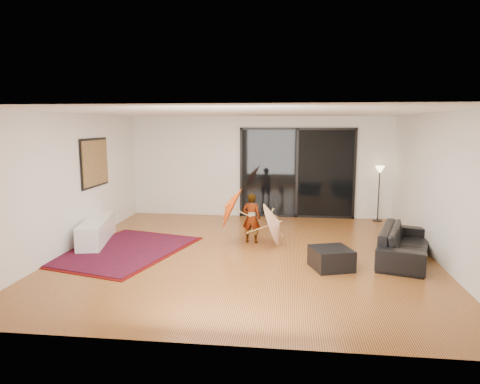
% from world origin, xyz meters
% --- Properties ---
extents(floor, '(7.00, 7.00, 0.00)m').
position_xyz_m(floor, '(0.00, 0.00, 0.00)').
color(floor, '#AC6D2F').
rests_on(floor, ground).
extents(ceiling, '(7.00, 7.00, 0.00)m').
position_xyz_m(ceiling, '(0.00, 0.00, 2.70)').
color(ceiling, white).
rests_on(ceiling, wall_back).
extents(wall_back, '(7.00, 0.00, 7.00)m').
position_xyz_m(wall_back, '(0.00, 3.50, 1.35)').
color(wall_back, silver).
rests_on(wall_back, floor).
extents(wall_front, '(7.00, 0.00, 7.00)m').
position_xyz_m(wall_front, '(0.00, -3.50, 1.35)').
color(wall_front, silver).
rests_on(wall_front, floor).
extents(wall_left, '(0.00, 7.00, 7.00)m').
position_xyz_m(wall_left, '(-3.50, 0.00, 1.35)').
color(wall_left, silver).
rests_on(wall_left, floor).
extents(wall_right, '(0.00, 7.00, 7.00)m').
position_xyz_m(wall_right, '(3.50, 0.00, 1.35)').
color(wall_right, silver).
rests_on(wall_right, floor).
extents(sliding_door, '(3.06, 0.07, 2.40)m').
position_xyz_m(sliding_door, '(1.00, 3.47, 1.20)').
color(sliding_door, black).
rests_on(sliding_door, wall_back).
extents(painting, '(0.04, 1.28, 1.08)m').
position_xyz_m(painting, '(-3.46, 1.00, 1.65)').
color(painting, black).
rests_on(painting, wall_left).
extents(media_console, '(0.84, 1.87, 0.50)m').
position_xyz_m(media_console, '(-3.25, 0.47, 0.25)').
color(media_console, white).
rests_on(media_console, floor).
extents(speaker, '(0.35, 0.35, 0.34)m').
position_xyz_m(speaker, '(-3.25, 0.41, 0.17)').
color(speaker, '#424244').
rests_on(speaker, floor).
extents(persian_rug, '(2.74, 3.32, 0.02)m').
position_xyz_m(persian_rug, '(-2.44, -0.09, 0.01)').
color(persian_rug, '#500706').
rests_on(persian_rug, floor).
extents(sofa, '(1.40, 2.20, 0.60)m').
position_xyz_m(sofa, '(2.95, 0.01, 0.30)').
color(sofa, black).
rests_on(sofa, floor).
extents(ottoman, '(0.81, 0.81, 0.37)m').
position_xyz_m(ottoman, '(1.55, -0.68, 0.18)').
color(ottoman, black).
rests_on(ottoman, floor).
extents(floor_lamp, '(0.25, 0.25, 1.43)m').
position_xyz_m(floor_lamp, '(3.10, 3.25, 1.13)').
color(floor_lamp, black).
rests_on(floor_lamp, floor).
extents(child, '(0.41, 0.29, 1.06)m').
position_xyz_m(child, '(0.02, 0.82, 0.53)').
color(child, '#999999').
rests_on(child, floor).
extents(parasol_orange, '(0.54, 0.91, 0.90)m').
position_xyz_m(parasol_orange, '(-0.53, 0.77, 0.73)').
color(parasol_orange, '#E3470B').
rests_on(parasol_orange, child).
extents(parasol_white, '(0.52, 0.93, 0.95)m').
position_xyz_m(parasol_white, '(0.62, 0.67, 0.50)').
color(parasol_white, white).
rests_on(parasol_white, floor).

